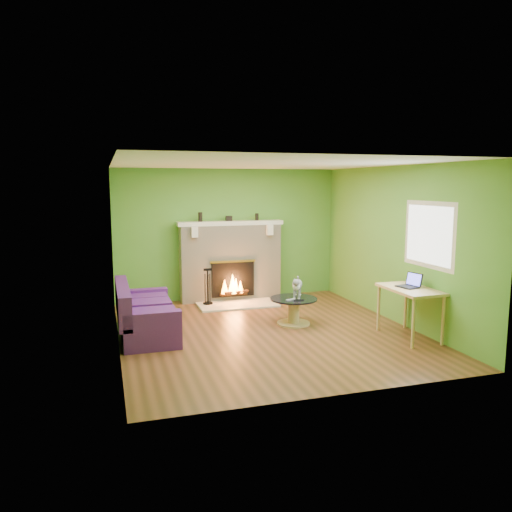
{
  "coord_description": "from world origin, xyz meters",
  "views": [
    {
      "loc": [
        -2.39,
        -7.21,
        2.29
      ],
      "look_at": [
        -0.06,
        0.4,
        1.15
      ],
      "focal_mm": 35.0,
      "sensor_mm": 36.0,
      "label": 1
    }
  ],
  "objects_px": {
    "desk": "(410,294)",
    "cat": "(297,287)",
    "coffee_table": "(294,309)",
    "sofa": "(144,315)"
  },
  "relations": [
    {
      "from": "coffee_table",
      "to": "desk",
      "type": "height_order",
      "value": "desk"
    },
    {
      "from": "coffee_table",
      "to": "desk",
      "type": "distance_m",
      "value": 1.88
    },
    {
      "from": "coffee_table",
      "to": "cat",
      "type": "distance_m",
      "value": 0.38
    },
    {
      "from": "cat",
      "to": "sofa",
      "type": "bearing_deg",
      "value": -155.58
    },
    {
      "from": "coffee_table",
      "to": "cat",
      "type": "bearing_deg",
      "value": 32.01
    },
    {
      "from": "sofa",
      "to": "coffee_table",
      "type": "xyz_separation_m",
      "value": [
        2.41,
        -0.13,
        -0.05
      ]
    },
    {
      "from": "coffee_table",
      "to": "desk",
      "type": "relative_size",
      "value": 0.75
    },
    {
      "from": "desk",
      "to": "cat",
      "type": "relative_size",
      "value": 1.8
    },
    {
      "from": "desk",
      "to": "sofa",
      "type": "bearing_deg",
      "value": 160.96
    },
    {
      "from": "sofa",
      "to": "cat",
      "type": "distance_m",
      "value": 2.51
    }
  ]
}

